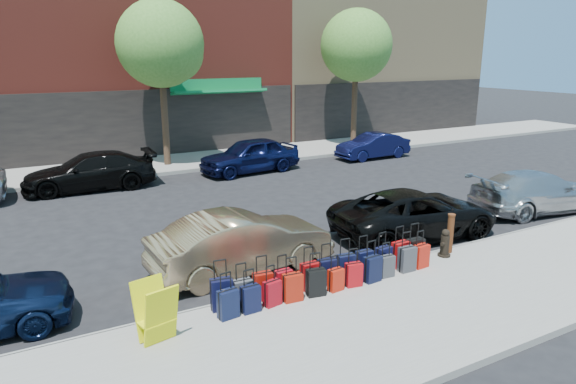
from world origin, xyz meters
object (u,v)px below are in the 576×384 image
bollard (450,233)px  car_near_3 (538,191)px  suitcase_front_5 (327,272)px  car_far_1 (90,172)px  car_far_2 (250,155)px  car_far_3 (373,146)px  display_rack (156,313)px  tree_center (164,46)px  fire_hydrant (445,244)px  tree_right (358,47)px  car_near_2 (415,214)px  car_near_1 (242,242)px

bollard → car_near_3: car_near_3 is taller
suitcase_front_5 → car_far_1: size_ratio=0.19×
car_far_2 → car_far_3: 6.73m
display_rack → car_far_2: bearing=45.9°
display_rack → tree_center: bearing=60.2°
fire_hydrant → bollard: 0.39m
tree_right → car_near_2: 15.12m
tree_right → bollard: (-7.33, -14.20, -4.73)m
tree_right → car_far_1: bearing=-170.2°
bollard → car_far_2: bearing=91.9°
car_near_1 → car_near_2: car_near_1 is taller
bollard → car_near_1: size_ratio=0.23×
tree_center → fire_hydrant: 15.43m
car_near_2 → car_near_1: bearing=93.9°
tree_center → car_far_2: bearing=-44.6°
bollard → tree_center: bearing=102.6°
car_near_1 → car_near_3: 10.57m
display_rack → car_near_2: (8.04, 2.23, -0.01)m
display_rack → car_far_3: car_far_3 is taller
car_near_2 → car_far_1: size_ratio=1.00×
tree_center → car_near_1: tree_center is taller
bollard → suitcase_front_5: bearing=-178.8°
tree_center → suitcase_front_5: 15.13m
car_far_3 → suitcase_front_5: bearing=-42.3°
tree_right → car_near_1: 18.12m
tree_center → car_near_3: (8.71, -12.66, -4.72)m
car_far_2 → car_near_3: bearing=24.8°
car_far_1 → car_far_3: (13.39, -0.34, -0.08)m
car_far_2 → bollard: bearing=-4.2°
tree_right → suitcase_front_5: bearing=-127.9°
fire_hydrant → car_near_2: 1.92m
tree_center → bollard: 15.30m
fire_hydrant → car_far_3: (6.66, 11.50, 0.15)m
tree_center → bollard: tree_center is taller
car_far_2 → tree_center: bearing=-140.6°
fire_hydrant → car_near_2: size_ratio=0.15×
tree_center → car_near_2: (3.49, -12.54, -4.73)m
suitcase_front_5 → car_far_3: bearing=54.7°
car_far_3 → fire_hydrant: bearing=-30.8°
tree_center → car_far_2: 6.07m
car_near_1 → display_rack: bearing=127.9°
suitcase_front_5 → car_far_2: car_far_2 is taller
bollard → car_near_1: (-5.02, 1.80, 0.05)m
car_far_2 → car_far_3: bearing=83.2°
suitcase_front_5 → bollard: (3.80, 0.08, 0.23)m
tree_center → bollard: bearing=-77.4°
display_rack → car_near_2: bearing=2.8°
display_rack → car_near_2: size_ratio=0.22×
fire_hydrant → tree_center: bearing=81.7°
car_near_1 → car_near_3: car_near_1 is taller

